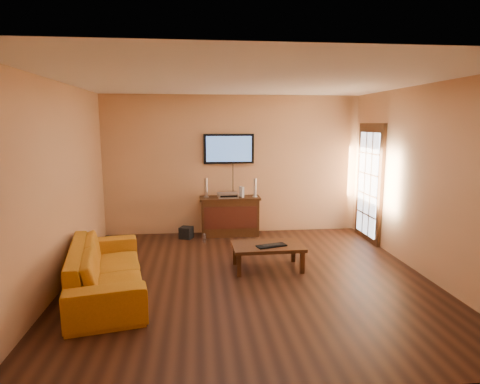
{
  "coord_description": "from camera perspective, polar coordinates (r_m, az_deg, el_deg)",
  "views": [
    {
      "loc": [
        -0.69,
        -5.32,
        2.15
      ],
      "look_at": [
        -0.04,
        0.8,
        1.1
      ],
      "focal_mm": 30.0,
      "sensor_mm": 36.0,
      "label": 1
    }
  ],
  "objects": [
    {
      "name": "ground_plane",
      "position": [
        5.78,
        1.28,
        -12.16
      ],
      "size": [
        5.0,
        5.0,
        0.0
      ],
      "primitive_type": "plane",
      "color": "black",
      "rests_on": "ground"
    },
    {
      "name": "room_walls",
      "position": [
        6.0,
        0.57,
        5.27
      ],
      "size": [
        5.0,
        5.0,
        5.0
      ],
      "color": "tan",
      "rests_on": "ground"
    },
    {
      "name": "french_door",
      "position": [
        7.77,
        17.91,
        1.07
      ],
      "size": [
        0.07,
        1.02,
        2.22
      ],
      "color": "#32190B",
      "rests_on": "ground"
    },
    {
      "name": "media_console",
      "position": [
        7.81,
        -1.45,
        -3.43
      ],
      "size": [
        1.16,
        0.44,
        0.75
      ],
      "color": "#32190B",
      "rests_on": "ground"
    },
    {
      "name": "television",
      "position": [
        7.81,
        -1.6,
        6.16
      ],
      "size": [
        0.98,
        0.08,
        0.58
      ],
      "color": "black",
      "rests_on": "ground"
    },
    {
      "name": "coffee_table",
      "position": [
        6.04,
        3.95,
        -7.92
      ],
      "size": [
        1.06,
        0.65,
        0.37
      ],
      "color": "#32190B",
      "rests_on": "ground"
    },
    {
      "name": "sofa",
      "position": [
        5.46,
        -18.52,
        -9.21
      ],
      "size": [
        1.06,
        2.28,
        0.86
      ],
      "primitive_type": "imported",
      "rotation": [
        0.0,
        0.0,
        1.77
      ],
      "color": "#C07615",
      "rests_on": "ground"
    },
    {
      "name": "speaker_left",
      "position": [
        7.73,
        -4.83,
        0.5
      ],
      "size": [
        0.1,
        0.1,
        0.37
      ],
      "color": "silver",
      "rests_on": "media_console"
    },
    {
      "name": "speaker_right",
      "position": [
        7.74,
        2.16,
        0.51
      ],
      "size": [
        0.1,
        0.1,
        0.36
      ],
      "color": "silver",
      "rests_on": "media_console"
    },
    {
      "name": "av_receiver",
      "position": [
        7.7,
        -1.74,
        -0.45
      ],
      "size": [
        0.4,
        0.3,
        0.09
      ],
      "primitive_type": "cube",
      "rotation": [
        0.0,
        0.0,
        0.07
      ],
      "color": "silver",
      "rests_on": "media_console"
    },
    {
      "name": "game_console",
      "position": [
        7.74,
        0.25,
        0.03
      ],
      "size": [
        0.08,
        0.15,
        0.2
      ],
      "primitive_type": "cube",
      "rotation": [
        0.0,
        0.0,
        0.29
      ],
      "color": "white",
      "rests_on": "media_console"
    },
    {
      "name": "subwoofer",
      "position": [
        7.71,
        -7.66,
        -5.75
      ],
      "size": [
        0.29,
        0.29,
        0.22
      ],
      "primitive_type": "cube",
      "rotation": [
        0.0,
        0.0,
        -0.37
      ],
      "color": "black",
      "rests_on": "ground"
    },
    {
      "name": "bottle",
      "position": [
        7.4,
        -5.12,
        -6.55
      ],
      "size": [
        0.06,
        0.06,
        0.18
      ],
      "color": "white",
      "rests_on": "ground"
    },
    {
      "name": "keyboard",
      "position": [
        5.95,
        4.49,
        -7.6
      ],
      "size": [
        0.47,
        0.28,
        0.03
      ],
      "color": "black",
      "rests_on": "coffee_table"
    }
  ]
}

